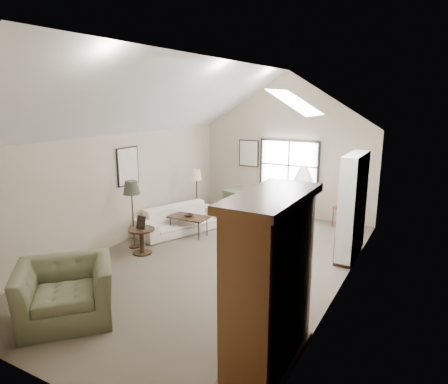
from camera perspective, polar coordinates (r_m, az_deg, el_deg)
The scene contains 18 objects.
room_shell at distance 7.59m, azimuth -1.50°, elevation 12.78°, with size 5.01×8.01×4.00m.
window at distance 11.30m, azimuth 9.25°, elevation 3.80°, with size 1.72×0.08×1.42m, color black.
skylight at distance 7.87m, azimuth 10.35°, elevation 12.68°, with size 0.80×1.20×0.52m, color white, non-canonical shape.
wall_art at distance 10.35m, azimuth -4.99°, elevation 4.63°, with size 1.97×3.71×0.88m.
armoire at distance 4.97m, azimuth 6.51°, elevation -12.73°, with size 0.60×1.50×2.20m, color brown.
tv_alcove at distance 8.55m, azimuth 17.91°, elevation -1.76°, with size 0.32×1.30×2.10m, color white.
media_console at distance 8.80m, azimuth 17.39°, elevation -7.10°, with size 0.34×1.18×0.60m, color #382316.
tv_panel at distance 8.61m, azimuth 17.68°, elevation -3.22°, with size 0.05×0.90×0.55m, color black.
sofa at distance 10.04m, azimuth -6.16°, elevation -3.88°, with size 2.23×0.87×0.65m, color beige.
armchair_near at distance 6.61m, azimuth -21.70°, elevation -13.13°, with size 1.35×1.18×0.87m, color #616547.
armchair_far at distance 11.39m, azimuth 2.73°, elevation -1.44°, with size 0.82×0.85×0.77m, color #5E6446.
coffee_table at distance 9.78m, azimuth -5.06°, elevation -4.84°, with size 0.95×0.53×0.48m, color #361F16.
bowl at distance 9.70m, azimuth -5.09°, elevation -3.32°, with size 0.23×0.23×0.06m, color #341C15.
side_table at distance 8.81m, azimuth -11.64°, elevation -6.88°, with size 0.56×0.56×0.56m, color #372516.
side_chair at distance 10.79m, azimuth 16.93°, elevation -1.58°, with size 0.48×0.48×1.23m, color brown.
tripod_lamp at distance 9.99m, azimuth 11.14°, elevation -1.05°, with size 0.49×0.49×1.69m, color silver, non-canonical shape.
dark_lamp at distance 9.05m, azimuth -12.90°, elevation -3.07°, with size 0.37×0.37×1.56m, color #2A2E20, non-canonical shape.
tan_lamp at distance 11.07m, azimuth -3.92°, elevation -0.22°, with size 0.28×0.28×1.40m, color tan, non-canonical shape.
Camera 1 is at (3.85, -6.54, 3.27)m, focal length 32.00 mm.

